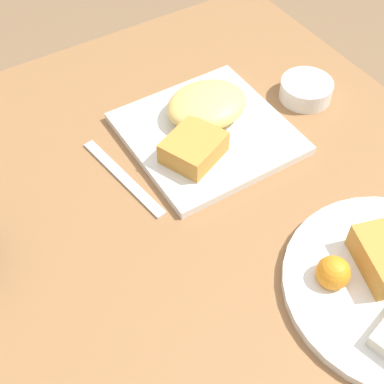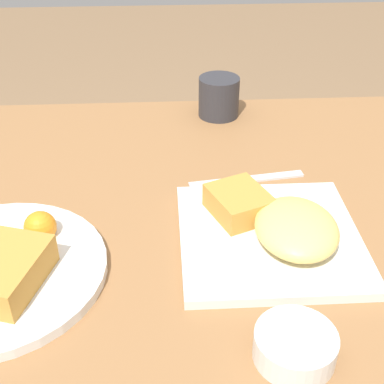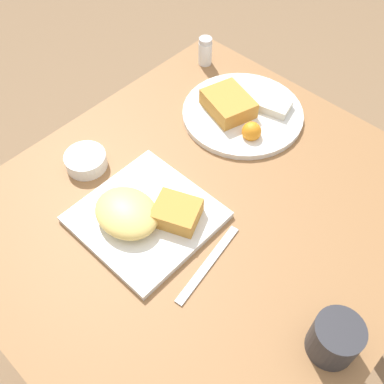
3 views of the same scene
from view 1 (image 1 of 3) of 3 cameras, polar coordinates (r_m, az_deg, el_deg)
ground_plane at (r=1.42m, az=0.79°, el=-19.34°), size 8.00×8.00×0.00m
dining_table at (r=0.86m, az=1.24°, el=-4.39°), size 0.81×0.89×0.73m
plate_square_near at (r=0.86m, az=1.44°, el=7.26°), size 0.25×0.25×0.06m
sauce_ramekin at (r=0.95m, az=12.07°, el=10.66°), size 0.09×0.09×0.03m
butter_knife at (r=0.81m, az=-7.38°, el=1.57°), size 0.04×0.19×0.00m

